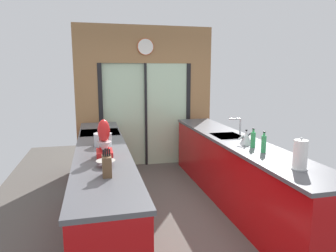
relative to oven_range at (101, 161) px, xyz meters
name	(u,v)px	position (x,y,z in m)	size (l,w,h in m)	color
ground_plane	(167,200)	(0.91, -0.65, -0.47)	(5.04, 7.60, 0.02)	#4C4742
back_wall_unit	(145,88)	(0.91, 1.15, 1.07)	(2.64, 0.12, 2.70)	olive
left_counter_run	(103,186)	(0.00, -1.12, 0.01)	(0.62, 3.80, 0.92)	#AD0C0F
right_counter_run	(235,171)	(1.82, -0.95, 0.01)	(0.62, 3.80, 0.92)	#AD0C0F
sink_faucet	(238,124)	(1.96, -0.70, 0.63)	(0.19, 0.02, 0.25)	#B7BABC
oven_range	(101,161)	(0.00, 0.00, 0.00)	(0.60, 0.60, 0.92)	#B7BABC
mixing_bowl	(106,163)	(0.02, -1.78, 0.50)	(0.19, 0.19, 0.06)	gray
knife_block	(107,166)	(0.02, -2.08, 0.56)	(0.08, 0.14, 0.25)	brown
stand_mixer	(104,143)	(0.02, -1.47, 0.63)	(0.17, 0.27, 0.42)	red
stock_pot	(103,139)	(0.02, -0.91, 0.55)	(0.22, 0.22, 0.19)	#B7BABC
kettle	(246,138)	(1.80, -1.26, 0.55)	(0.24, 0.16, 0.20)	#B7BABC
soap_bottle_near	(264,143)	(1.80, -1.68, 0.57)	(0.06, 0.06, 0.25)	#339E56
soap_bottle_far	(253,139)	(1.80, -1.43, 0.57)	(0.06, 0.06, 0.24)	#339E56
paper_towel_roll	(300,155)	(1.80, -2.31, 0.61)	(0.15, 0.15, 0.31)	#B7BABC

